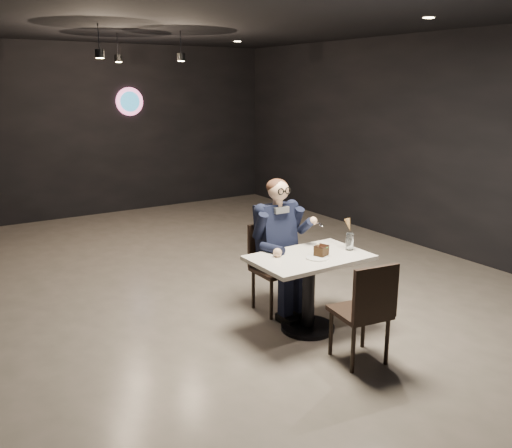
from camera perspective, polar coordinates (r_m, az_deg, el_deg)
floor at (r=6.27m, az=-5.05°, el=-7.17°), size 9.00×9.00×0.00m
wall_sign at (r=10.26m, az=-13.17°, el=12.44°), size 0.50×0.06×0.50m
pendant_lights at (r=7.68m, az=-12.89°, el=18.44°), size 1.40×1.20×0.36m
main_table at (r=5.24m, az=5.55°, el=-7.25°), size 1.10×0.70×0.75m
chair_far at (r=5.62m, az=2.11°, el=-4.72°), size 0.42×0.46×0.92m
chair_near at (r=4.72m, az=10.88°, el=-8.87°), size 0.48×0.52×0.92m
seated_man at (r=5.54m, az=2.14°, el=-2.18°), size 0.60×0.80×1.44m
dessert_plate at (r=5.04m, az=6.47°, el=-3.56°), size 0.21×0.21×0.01m
cake_slice at (r=5.09m, az=6.90°, el=-2.81°), size 0.15×0.13×0.09m
mint_leaf at (r=5.07m, az=7.30°, el=-2.47°), size 0.06×0.04×0.01m
sundae_glass at (r=5.32m, az=9.83°, el=-1.84°), size 0.07×0.07×0.17m
wafer_cone at (r=5.31m, az=9.73°, el=-0.08°), size 0.07×0.07×0.12m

